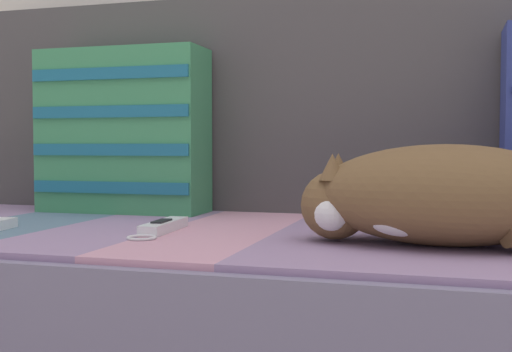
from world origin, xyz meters
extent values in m
cube|color=slate|center=(0.00, 0.15, 0.28)|extent=(1.92, 0.78, 0.22)
cube|color=slate|center=(-0.61, 0.13, 0.40)|extent=(0.20, 0.70, 0.01)
cube|color=gray|center=(-0.41, 0.13, 0.40)|extent=(0.20, 0.70, 0.01)
cube|color=#C6899E|center=(-0.20, 0.13, 0.40)|extent=(0.20, 0.70, 0.01)
cube|color=gray|center=(0.00, 0.13, 0.40)|extent=(0.20, 0.70, 0.01)
cube|color=gray|center=(0.20, 0.13, 0.40)|extent=(0.20, 0.70, 0.01)
cube|color=#474242|center=(0.00, 0.48, 0.65)|extent=(1.92, 0.14, 0.49)
cube|color=#3D8956|center=(-0.53, 0.34, 0.59)|extent=(0.39, 0.13, 0.37)
cube|color=#1E667F|center=(-0.53, 0.27, 0.46)|extent=(0.38, 0.01, 0.03)
cube|color=#1E667F|center=(-0.53, 0.27, 0.54)|extent=(0.38, 0.01, 0.03)
cube|color=#1E667F|center=(-0.53, 0.27, 0.63)|extent=(0.38, 0.01, 0.03)
cube|color=#1E667F|center=(-0.53, 0.27, 0.71)|extent=(0.38, 0.01, 0.03)
ellipsoid|color=brown|center=(0.18, 0.03, 0.48)|extent=(0.40, 0.22, 0.16)
sphere|color=brown|center=(0.01, 0.03, 0.46)|extent=(0.11, 0.11, 0.11)
sphere|color=white|center=(0.01, -0.01, 0.45)|extent=(0.06, 0.06, 0.06)
ellipsoid|color=white|center=(0.12, -0.03, 0.46)|extent=(0.12, 0.05, 0.07)
cone|color=brown|center=(0.01, -0.01, 0.52)|extent=(0.04, 0.04, 0.04)
cone|color=brown|center=(0.01, 0.06, 0.52)|extent=(0.04, 0.04, 0.04)
cube|color=black|center=(-0.60, 0.03, 0.41)|extent=(0.03, 0.01, 0.02)
cube|color=white|center=(-0.30, 0.06, 0.41)|extent=(0.05, 0.16, 0.02)
cube|color=black|center=(-0.30, 0.04, 0.42)|extent=(0.02, 0.06, 0.00)
cube|color=black|center=(-0.30, 0.13, 0.41)|extent=(0.03, 0.01, 0.02)
torus|color=silver|center=(-0.29, -0.04, 0.40)|extent=(0.05, 0.05, 0.01)
camera|label=1|loc=(0.18, -0.99, 0.56)|focal=45.00mm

